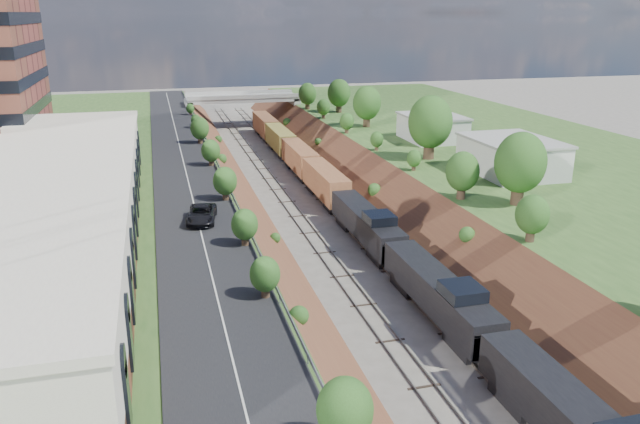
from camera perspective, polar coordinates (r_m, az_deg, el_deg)
The scene contains 16 objects.
platform_left at distance 79.05m, azimuth -24.67°, elevation 0.30°, with size 44.00×180.00×5.00m, color #315322.
platform_right at distance 93.38m, azimuth 19.29°, elevation 3.43°, with size 44.00×180.00×5.00m, color #315322.
embankment_left at distance 78.85m, azimuth -8.56°, elevation -0.18°, with size 7.07×180.00×7.07m, color brown.
embankment_right at distance 83.91m, azimuth 6.52°, elevation 1.01°, with size 7.07×180.00×7.07m, color brown.
rail_left_track at distance 80.09m, azimuth -2.59°, elevation 0.36°, with size 1.58×180.00×0.18m, color gray.
rail_right_track at distance 81.29m, azimuth 1.00°, elevation 0.64°, with size 1.58×180.00×0.18m, color gray.
road at distance 77.15m, azimuth -12.05°, elevation 3.13°, with size 8.00×180.00×0.10m, color black.
guardrail at distance 77.11m, azimuth -9.02°, elevation 3.68°, with size 0.10×171.00×0.70m.
commercial_building at distance 55.72m, azimuth -23.83°, elevation 0.04°, with size 14.30×62.30×7.00m.
overpass at distance 139.30m, azimuth -7.12°, elevation 9.74°, with size 24.50×8.30×7.40m.
white_building_near at distance 80.76m, azimuth 17.10°, elevation 4.80°, with size 9.00×12.00×4.00m, color silver.
white_building_far at distance 99.53m, azimuth 10.24°, elevation 7.52°, with size 8.00×10.00×3.60m, color silver.
tree_right_large at distance 66.95m, azimuth 17.85°, elevation 4.27°, with size 5.25×5.25×7.61m.
tree_left_crest at distance 39.25m, azimuth -3.29°, elevation -7.90°, with size 2.45×2.45×3.55m.
freight_train at distance 81.59m, azimuth 0.81°, elevation 2.43°, with size 2.85×115.32×4.55m.
suv at distance 59.98m, azimuth -10.77°, elevation -0.18°, with size 2.55×5.53×1.54m, color black.
Camera 1 is at (-18.71, -14.71, 24.01)m, focal length 35.00 mm.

